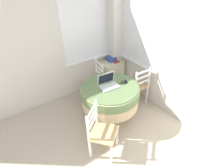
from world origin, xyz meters
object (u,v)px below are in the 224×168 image
dining_chair_camera_near (101,132)px  dining_chair_near_right_window (138,86)px  round_dining_table (110,94)px  storage_box (111,59)px  cell_phone (126,82)px  computer_mouse (122,82)px  book_on_cabinet (115,61)px  laptop (108,84)px  corner_cabinet (112,73)px  dining_chair_near_back_window (94,81)px

dining_chair_camera_near → dining_chair_near_right_window: bearing=24.1°
round_dining_table → storage_box: bearing=53.1°
round_dining_table → dining_chair_camera_near: bearing=-136.4°
cell_phone → computer_mouse: bearing=-179.9°
dining_chair_near_right_window → book_on_cabinet: bearing=85.9°
laptop → corner_cabinet: size_ratio=0.56×
cell_phone → dining_chair_near_back_window: size_ratio=0.13×
storage_box → corner_cabinet: bearing=-112.6°
storage_box → book_on_cabinet: 0.09m
computer_mouse → storage_box: (0.54, 1.10, -0.09)m
dining_chair_near_right_window → storage_box: 1.02m
laptop → book_on_cabinet: size_ratio=1.61×
computer_mouse → dining_chair_camera_near: dining_chair_camera_near is taller
dining_chair_camera_near → storage_box: size_ratio=4.80×
round_dining_table → dining_chair_camera_near: dining_chair_camera_near is taller
book_on_cabinet → dining_chair_camera_near: bearing=-132.7°
computer_mouse → book_on_cabinet: computer_mouse is taller
corner_cabinet → storage_box: bearing=67.4°
cell_phone → book_on_cabinet: cell_phone is taller
round_dining_table → computer_mouse: bearing=-11.5°
dining_chair_near_right_window → dining_chair_camera_near: (-1.34, -0.60, 0.00)m
laptop → cell_phone: 0.36m
dining_chair_near_back_window → dining_chair_near_right_window: bearing=-47.2°
cell_phone → corner_cabinet: bearing=67.3°
book_on_cabinet → dining_chair_near_right_window: bearing=-94.1°
round_dining_table → dining_chair_near_right_window: 0.79m
laptop → computer_mouse: laptop is taller
dining_chair_near_back_window → corner_cabinet: bearing=20.0°
laptop → dining_chair_camera_near: bearing=-133.6°
computer_mouse → corner_cabinet: bearing=63.6°
storage_box → book_on_cabinet: storage_box is taller
computer_mouse → corner_cabinet: (0.53, 1.06, -0.47)m
storage_box → dining_chair_near_right_window: bearing=-90.7°
cell_phone → storage_box: size_ratio=0.62×
computer_mouse → cell_phone: bearing=0.1°
laptop → book_on_cabinet: laptop is taller
storage_box → book_on_cabinet: bearing=-48.2°
round_dining_table → computer_mouse: (0.25, -0.05, 0.20)m
dining_chair_camera_near → corner_cabinet: 2.05m
dining_chair_near_right_window → laptop: bearing=-178.5°
dining_chair_near_right_window → book_on_cabinet: 0.95m
dining_chair_near_back_window → storage_box: dining_chair_near_back_window is taller
round_dining_table → book_on_cabinet: 1.30m
round_dining_table → book_on_cabinet: round_dining_table is taller
round_dining_table → dining_chair_near_right_window: bearing=4.6°
dining_chair_camera_near → computer_mouse: bearing=31.0°
corner_cabinet → book_on_cabinet: bearing=-18.3°
dining_chair_camera_near → book_on_cabinet: bearing=47.3°
computer_mouse → dining_chair_near_back_window: bearing=98.9°
cell_phone → dining_chair_camera_near: bearing=-151.3°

